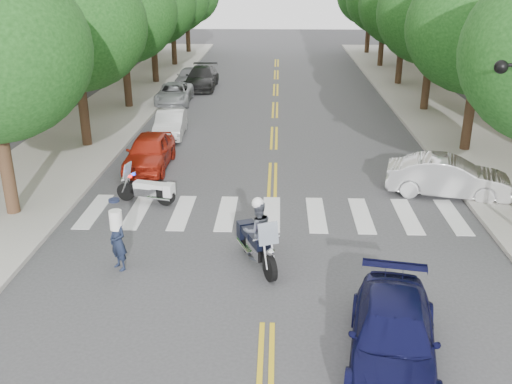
# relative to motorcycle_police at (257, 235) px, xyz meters

# --- Properties ---
(ground) EXTENTS (140.00, 140.00, 0.00)m
(ground) POSITION_rel_motorcycle_police_xyz_m (0.36, -2.95, -0.92)
(ground) COLOR #38383A
(ground) RESTS_ON ground
(sidewalk_left) EXTENTS (5.00, 60.00, 0.15)m
(sidewalk_left) POSITION_rel_motorcycle_police_xyz_m (-9.14, 19.05, -0.84)
(sidewalk_left) COLOR #9E9991
(sidewalk_left) RESTS_ON ground
(sidewalk_right) EXTENTS (5.00, 60.00, 0.15)m
(sidewalk_right) POSITION_rel_motorcycle_police_xyz_m (9.86, 19.05, -0.84)
(sidewalk_right) COLOR #9E9991
(sidewalk_right) RESTS_ON ground
(tree_l_1) EXTENTS (6.40, 6.40, 8.45)m
(tree_l_1) POSITION_rel_motorcycle_police_xyz_m (-8.44, 11.05, 4.64)
(tree_l_1) COLOR #382316
(tree_l_1) RESTS_ON ground
(tree_l_2) EXTENTS (6.40, 6.40, 8.45)m
(tree_l_2) POSITION_rel_motorcycle_police_xyz_m (-8.44, 19.05, 4.64)
(tree_l_2) COLOR #382316
(tree_l_2) RESTS_ON ground
(tree_l_3) EXTENTS (6.40, 6.40, 8.45)m
(tree_l_3) POSITION_rel_motorcycle_police_xyz_m (-8.44, 27.05, 4.64)
(tree_l_3) COLOR #382316
(tree_l_3) RESTS_ON ground
(tree_r_1) EXTENTS (6.40, 6.40, 8.45)m
(tree_r_1) POSITION_rel_motorcycle_police_xyz_m (9.16, 11.05, 4.64)
(tree_r_1) COLOR #382316
(tree_r_1) RESTS_ON ground
(tree_r_2) EXTENTS (6.40, 6.40, 8.45)m
(tree_r_2) POSITION_rel_motorcycle_police_xyz_m (9.16, 19.05, 4.64)
(tree_r_2) COLOR #382316
(tree_r_2) RESTS_ON ground
(tree_r_3) EXTENTS (6.40, 6.40, 8.45)m
(tree_r_3) POSITION_rel_motorcycle_police_xyz_m (9.16, 27.05, 4.64)
(tree_r_3) COLOR #382316
(tree_r_3) RESTS_ON ground
(motorcycle_police) EXTENTS (1.27, 2.43, 2.07)m
(motorcycle_police) POSITION_rel_motorcycle_police_xyz_m (0.00, 0.00, 0.00)
(motorcycle_police) COLOR black
(motorcycle_police) RESTS_ON ground
(motorcycle_parked) EXTENTS (2.22, 0.89, 1.45)m
(motorcycle_parked) POSITION_rel_motorcycle_police_xyz_m (-3.98, 4.35, -0.41)
(motorcycle_parked) COLOR black
(motorcycle_parked) RESTS_ON ground
(officer_standing) EXTENTS (0.73, 0.72, 1.71)m
(officer_standing) POSITION_rel_motorcycle_police_xyz_m (-3.85, -0.44, -0.07)
(officer_standing) COLOR #171F34
(officer_standing) RESTS_ON ground
(convertible) EXTENTS (4.68, 2.54, 1.46)m
(convertible) POSITION_rel_motorcycle_police_xyz_m (6.86, 5.55, -0.19)
(convertible) COLOR silver
(convertible) RESTS_ON ground
(sedan_blue) EXTENTS (2.62, 4.79, 1.31)m
(sedan_blue) POSITION_rel_motorcycle_police_xyz_m (3.05, -4.27, -0.26)
(sedan_blue) COLOR #0D0E38
(sedan_blue) RESTS_ON ground
(parked_car_a) EXTENTS (1.73, 4.25, 1.45)m
(parked_car_a) POSITION_rel_motorcycle_police_xyz_m (-4.84, 8.23, -0.20)
(parked_car_a) COLOR #A72211
(parked_car_a) RESTS_ON ground
(parked_car_b) EXTENTS (1.58, 3.96, 1.28)m
(parked_car_b) POSITION_rel_motorcycle_police_xyz_m (-4.84, 13.17, -0.28)
(parked_car_b) COLOR #BCBCBC
(parked_car_b) RESTS_ON ground
(parked_car_c) EXTENTS (2.23, 4.54, 1.24)m
(parked_car_c) POSITION_rel_motorcycle_police_xyz_m (-5.94, 20.55, -0.30)
(parked_car_c) COLOR #94979A
(parked_car_c) RESTS_ON ground
(parked_car_d) EXTENTS (2.09, 5.11, 1.48)m
(parked_car_d) POSITION_rel_motorcycle_police_xyz_m (-4.84, 25.37, -0.18)
(parked_car_d) COLOR black
(parked_car_d) RESTS_ON ground
(parked_car_e) EXTENTS (1.75, 3.79, 1.26)m
(parked_car_e) POSITION_rel_motorcycle_police_xyz_m (-5.94, 26.55, -0.29)
(parked_car_e) COLOR gray
(parked_car_e) RESTS_ON ground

